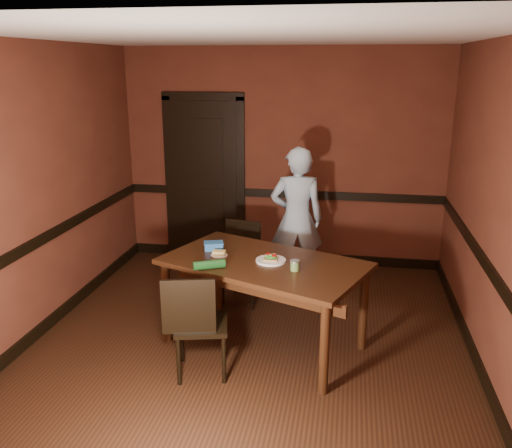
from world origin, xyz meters
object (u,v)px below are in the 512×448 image
(chair_near, at_px, (201,323))
(cheese_saucer, at_px, (219,254))
(sauce_jar, at_px, (295,265))
(sandwich_plate, at_px, (271,259))
(dining_table, at_px, (264,304))
(person, at_px, (297,219))
(food_tub, at_px, (214,246))
(chair_far, at_px, (243,264))

(chair_near, xyz_separation_m, cheese_saucer, (0.01, 0.61, 0.38))
(sauce_jar, distance_m, cheese_saucer, 0.76)
(sandwich_plate, xyz_separation_m, cheese_saucer, (-0.48, 0.07, -0.00))
(dining_table, relative_size, person, 1.07)
(sandwich_plate, xyz_separation_m, food_tub, (-0.57, 0.21, 0.02))
(sandwich_plate, bearing_deg, cheese_saucer, 172.33)
(sandwich_plate, bearing_deg, chair_far, 115.33)
(chair_near, height_order, sauce_jar, sauce_jar)
(chair_far, bearing_deg, food_tub, -90.40)
(sauce_jar, bearing_deg, chair_far, 121.23)
(sandwich_plate, distance_m, food_tub, 0.61)
(person, bearing_deg, sauce_jar, 86.34)
(dining_table, bearing_deg, cheese_saucer, -167.25)
(cheese_saucer, bearing_deg, dining_table, -9.20)
(dining_table, bearing_deg, food_tub, 179.03)
(chair_near, bearing_deg, cheese_saucer, -104.43)
(chair_far, xyz_separation_m, sauce_jar, (0.66, -1.09, 0.43))
(dining_table, height_order, sauce_jar, sauce_jar)
(dining_table, bearing_deg, sandwich_plate, 25.29)
(chair_far, xyz_separation_m, person, (0.52, 0.49, 0.39))
(dining_table, distance_m, sauce_jar, 0.57)
(chair_far, bearing_deg, sauce_jar, -47.87)
(chair_far, xyz_separation_m, cheese_saucer, (-0.05, -0.85, 0.41))
(person, bearing_deg, chair_near, 64.52)
(chair_far, distance_m, person, 0.81)
(chair_far, relative_size, chair_near, 0.95)
(chair_near, distance_m, person, 2.06)
(chair_near, distance_m, sandwich_plate, 0.83)
(sauce_jar, bearing_deg, sandwich_plate, 141.85)
(chair_near, bearing_deg, chair_far, -105.92)
(chair_far, xyz_separation_m, chair_near, (-0.06, -1.45, 0.02))
(dining_table, height_order, cheese_saucer, cheese_saucer)
(sauce_jar, bearing_deg, food_tub, 153.82)
(chair_far, distance_m, chair_near, 1.46)
(chair_far, distance_m, food_tub, 0.83)
(cheese_saucer, xyz_separation_m, food_tub, (-0.09, 0.15, 0.02))
(chair_near, relative_size, sandwich_plate, 3.39)
(sandwich_plate, distance_m, cheese_saucer, 0.49)
(dining_table, height_order, sandwich_plate, sandwich_plate)
(sauce_jar, relative_size, cheese_saucer, 0.61)
(person, xyz_separation_m, cheese_saucer, (-0.57, -1.33, 0.02))
(person, relative_size, food_tub, 7.87)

